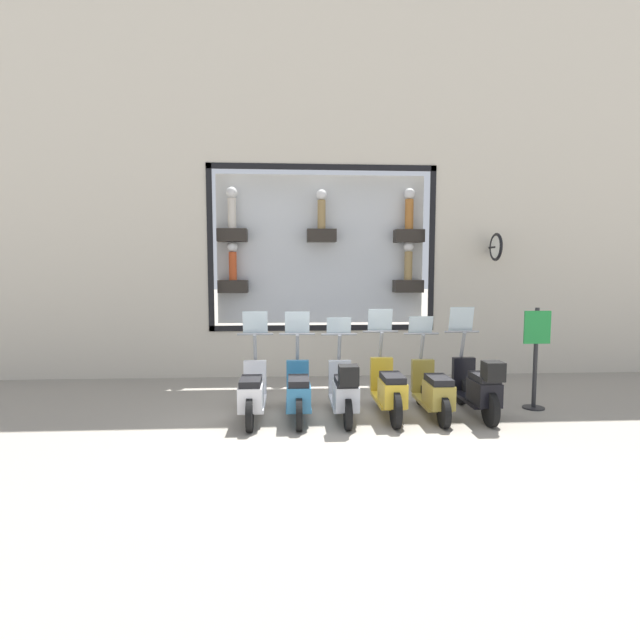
{
  "coord_description": "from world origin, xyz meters",
  "views": [
    {
      "loc": [
        -7.46,
        0.72,
        2.29
      ],
      "look_at": [
        1.61,
        0.16,
        1.42
      ],
      "focal_mm": 28.0,
      "sensor_mm": 36.0,
      "label": 1
    }
  ],
  "objects_px": {
    "scooter_black_0": "(479,387)",
    "scooter_teal_4": "(298,392)",
    "shop_sign_post": "(536,355)",
    "scooter_silver_3": "(344,391)",
    "scooter_olive_1": "(433,391)",
    "scooter_yellow_2": "(389,390)",
    "scooter_white_5": "(252,393)"
  },
  "relations": [
    {
      "from": "scooter_yellow_2",
      "to": "scooter_olive_1",
      "type": "bearing_deg",
      "value": -90.86
    },
    {
      "from": "scooter_teal_4",
      "to": "scooter_white_5",
      "type": "relative_size",
      "value": 1.0
    },
    {
      "from": "shop_sign_post",
      "to": "scooter_white_5",
      "type": "bearing_deg",
      "value": 94.64
    },
    {
      "from": "scooter_olive_1",
      "to": "scooter_yellow_2",
      "type": "xyz_separation_m",
      "value": [
        0.01,
        0.71,
        0.03
      ]
    },
    {
      "from": "scooter_black_0",
      "to": "scooter_white_5",
      "type": "relative_size",
      "value": 1.0
    },
    {
      "from": "scooter_olive_1",
      "to": "scooter_white_5",
      "type": "xyz_separation_m",
      "value": [
        0.01,
        2.85,
        0.01
      ]
    },
    {
      "from": "scooter_teal_4",
      "to": "scooter_black_0",
      "type": "bearing_deg",
      "value": -91.1
    },
    {
      "from": "scooter_black_0",
      "to": "shop_sign_post",
      "type": "relative_size",
      "value": 1.06
    },
    {
      "from": "scooter_silver_3",
      "to": "shop_sign_post",
      "type": "distance_m",
      "value": 3.33
    },
    {
      "from": "scooter_teal_4",
      "to": "shop_sign_post",
      "type": "height_order",
      "value": "shop_sign_post"
    },
    {
      "from": "scooter_white_5",
      "to": "shop_sign_post",
      "type": "relative_size",
      "value": 1.05
    },
    {
      "from": "scooter_olive_1",
      "to": "shop_sign_post",
      "type": "xyz_separation_m",
      "value": [
        0.39,
        -1.85,
        0.51
      ]
    },
    {
      "from": "scooter_black_0",
      "to": "scooter_silver_3",
      "type": "relative_size",
      "value": 1.01
    },
    {
      "from": "scooter_black_0",
      "to": "scooter_teal_4",
      "type": "xyz_separation_m",
      "value": [
        0.05,
        2.85,
        -0.05
      ]
    },
    {
      "from": "scooter_olive_1",
      "to": "scooter_teal_4",
      "type": "xyz_separation_m",
      "value": [
        0.0,
        2.14,
        0.01
      ]
    },
    {
      "from": "scooter_white_5",
      "to": "shop_sign_post",
      "type": "distance_m",
      "value": 4.73
    },
    {
      "from": "scooter_yellow_2",
      "to": "scooter_white_5",
      "type": "distance_m",
      "value": 2.14
    },
    {
      "from": "shop_sign_post",
      "to": "scooter_black_0",
      "type": "bearing_deg",
      "value": 111.05
    },
    {
      "from": "scooter_olive_1",
      "to": "shop_sign_post",
      "type": "height_order",
      "value": "shop_sign_post"
    },
    {
      "from": "scooter_teal_4",
      "to": "shop_sign_post",
      "type": "relative_size",
      "value": 1.05
    },
    {
      "from": "scooter_black_0",
      "to": "scooter_teal_4",
      "type": "relative_size",
      "value": 1.0
    },
    {
      "from": "scooter_olive_1",
      "to": "shop_sign_post",
      "type": "distance_m",
      "value": 1.95
    },
    {
      "from": "shop_sign_post",
      "to": "scooter_silver_3",
      "type": "bearing_deg",
      "value": 97.84
    },
    {
      "from": "scooter_silver_3",
      "to": "scooter_white_5",
      "type": "distance_m",
      "value": 1.43
    },
    {
      "from": "scooter_black_0",
      "to": "scooter_white_5",
      "type": "distance_m",
      "value": 3.56
    },
    {
      "from": "scooter_white_5",
      "to": "scooter_olive_1",
      "type": "bearing_deg",
      "value": -90.11
    },
    {
      "from": "scooter_black_0",
      "to": "scooter_teal_4",
      "type": "distance_m",
      "value": 2.85
    },
    {
      "from": "scooter_teal_4",
      "to": "shop_sign_post",
      "type": "bearing_deg",
      "value": -84.52
    },
    {
      "from": "scooter_black_0",
      "to": "scooter_yellow_2",
      "type": "bearing_deg",
      "value": 87.55
    },
    {
      "from": "scooter_black_0",
      "to": "scooter_olive_1",
      "type": "xyz_separation_m",
      "value": [
        0.05,
        0.71,
        -0.07
      ]
    },
    {
      "from": "scooter_olive_1",
      "to": "scooter_yellow_2",
      "type": "distance_m",
      "value": 0.71
    },
    {
      "from": "scooter_teal_4",
      "to": "scooter_silver_3",
      "type": "bearing_deg",
      "value": -95.48
    }
  ]
}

